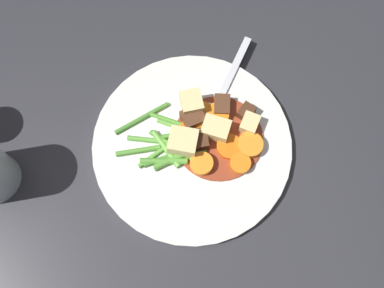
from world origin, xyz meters
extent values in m
plane|color=#2D2D33|center=(0.00, 0.00, 0.00)|extent=(3.00, 3.00, 0.00)
cylinder|color=white|center=(0.00, 0.00, 0.01)|extent=(0.26, 0.26, 0.01)
cylinder|color=#93381E|center=(0.04, 0.00, 0.01)|extent=(0.12, 0.12, 0.00)
cylinder|color=orange|center=(0.04, 0.03, 0.02)|extent=(0.04, 0.04, 0.01)
cylinder|color=orange|center=(0.07, -0.02, 0.02)|extent=(0.04, 0.04, 0.01)
cylinder|color=orange|center=(0.01, 0.02, 0.02)|extent=(0.05, 0.05, 0.01)
cylinder|color=orange|center=(0.05, -0.02, 0.02)|extent=(0.04, 0.04, 0.01)
cylinder|color=orange|center=(0.05, -0.04, 0.02)|extent=(0.03, 0.03, 0.01)
cylinder|color=orange|center=(0.01, -0.03, 0.02)|extent=(0.04, 0.04, 0.01)
cylinder|color=orange|center=(0.02, 0.04, 0.02)|extent=(0.03, 0.03, 0.01)
cube|color=#EAD68C|center=(-0.01, 0.00, 0.03)|extent=(0.05, 0.04, 0.03)
cube|color=#EAD68C|center=(0.08, 0.01, 0.02)|extent=(0.03, 0.03, 0.02)
cube|color=#EAD68C|center=(0.03, 0.01, 0.02)|extent=(0.04, 0.04, 0.03)
cube|color=#EAD68C|center=(0.01, 0.05, 0.03)|extent=(0.03, 0.03, 0.03)
cube|color=#4C2B19|center=(0.01, 0.00, 0.02)|extent=(0.03, 0.03, 0.02)
cube|color=#4C2B19|center=(0.08, 0.02, 0.02)|extent=(0.03, 0.03, 0.02)
cube|color=#56331E|center=(0.05, 0.04, 0.02)|extent=(0.03, 0.03, 0.02)
cube|color=#56331E|center=(0.01, 0.03, 0.02)|extent=(0.03, 0.03, 0.02)
cylinder|color=#4C8E33|center=(-0.06, 0.05, 0.02)|extent=(0.08, 0.03, 0.01)
cylinder|color=#599E38|center=(-0.07, 0.01, 0.02)|extent=(0.06, 0.01, 0.01)
cylinder|color=#66AD42|center=(-0.05, 0.01, 0.02)|extent=(0.07, 0.03, 0.01)
cylinder|color=#4C8E33|center=(-0.01, 0.02, 0.02)|extent=(0.06, 0.01, 0.01)
cylinder|color=#4C8E33|center=(-0.02, 0.00, 0.02)|extent=(0.06, 0.06, 0.01)
cylinder|color=#599E38|center=(-0.04, -0.02, 0.02)|extent=(0.06, 0.02, 0.01)
cylinder|color=#66AD42|center=(-0.02, 0.03, 0.02)|extent=(0.05, 0.03, 0.01)
cylinder|color=#599E38|center=(-0.02, 0.04, 0.02)|extent=(0.06, 0.04, 0.01)
cylinder|color=#4C8E33|center=(-0.01, -0.01, 0.02)|extent=(0.06, 0.01, 0.01)
cylinder|color=#66AD42|center=(-0.03, 0.00, 0.02)|extent=(0.03, 0.06, 0.01)
cylinder|color=#4C8E33|center=(-0.04, -0.01, 0.02)|extent=(0.06, 0.01, 0.01)
cylinder|color=#599E38|center=(-0.02, -0.01, 0.02)|extent=(0.07, 0.02, 0.01)
cylinder|color=#66AD42|center=(-0.04, 0.00, 0.02)|extent=(0.07, 0.03, 0.01)
cube|color=silver|center=(0.08, 0.09, 0.01)|extent=(0.08, 0.10, 0.00)
cube|color=silver|center=(0.04, 0.04, 0.01)|extent=(0.03, 0.03, 0.00)
cylinder|color=silver|center=(0.01, 0.02, 0.01)|extent=(0.03, 0.04, 0.00)
cylinder|color=silver|center=(0.02, 0.02, 0.01)|extent=(0.03, 0.04, 0.00)
cylinder|color=silver|center=(0.02, 0.01, 0.01)|extent=(0.03, 0.04, 0.00)
cylinder|color=silver|center=(0.03, 0.01, 0.01)|extent=(0.03, 0.04, 0.00)
camera|label=1|loc=(-0.04, -0.17, 0.55)|focal=39.87mm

